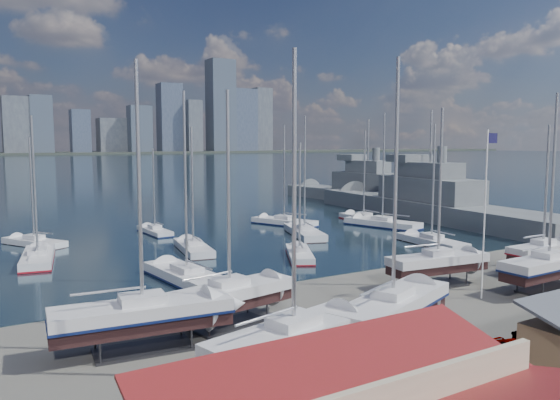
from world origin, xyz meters
TOP-DOWN VIEW (x-y plane):
  - ground at (0.00, -10.00)m, footprint 1400.00×1400.00m
  - water at (0.00, 300.00)m, footprint 1400.00×600.00m
  - sailboat_cradle_0 at (-20.59, -8.55)m, footprint 10.32×3.82m
  - sailboat_cradle_1 at (-15.30, -16.17)m, footprint 10.44×5.16m
  - sailboat_cradle_2 at (-14.53, -7.25)m, footprint 9.50×4.24m
  - sailboat_cradle_3 at (-7.57, -14.89)m, footprint 10.65×6.40m
  - sailboat_cradle_4 at (4.52, -7.15)m, footprint 9.10×3.54m
  - sailboat_cradle_5 at (10.98, -12.73)m, footprint 9.73×3.00m
  - sailboat_cradle_6 at (16.88, -8.40)m, footprint 8.20×2.45m
  - sailboat_moored_1 at (-22.62, 19.45)m, footprint 4.60×10.43m
  - sailboat_moored_2 at (-21.79, 29.06)m, footprint 6.34×8.68m
  - sailboat_moored_3 at (-12.86, 4.48)m, footprint 4.29×11.48m
  - sailboat_moored_4 at (-7.44, 16.46)m, footprint 4.11×9.63m
  - sailboat_moored_5 at (-7.31, 29.97)m, footprint 2.52×7.83m
  - sailboat_moored_6 at (0.69, 7.86)m, footprint 5.88×8.41m
  - sailboat_moored_7 at (8.39, 18.54)m, footprint 6.08×10.88m
  - sailboat_moored_8 at (11.06, 27.83)m, footprint 6.47×10.33m
  - sailboat_moored_9 at (17.46, 5.75)m, footprint 3.61×9.85m
  - sailboat_moored_10 at (21.98, 19.23)m, footprint 6.18×11.56m
  - sailboat_moored_11 at (23.30, 24.87)m, footprint 3.13×9.62m
  - naval_ship_east at (34.27, 22.35)m, footprint 12.54×51.14m
  - naval_ship_west at (40.54, 44.64)m, footprint 11.15×43.07m
  - car_a at (-4.08, -21.01)m, footprint 1.90×3.97m
  - car_b at (-0.75, -20.90)m, footprint 5.04×3.14m
  - flagpole at (4.67, -11.51)m, footprint 1.12×0.12m

SIDE VIEW (x-z plane):
  - water at x=0.00m, z-range -0.35..0.05m
  - ground at x=0.00m, z-range 0.00..0.00m
  - sailboat_moored_11 at x=23.30m, z-range -6.80..7.41m
  - sailboat_moored_8 at x=11.06m, z-range -7.19..7.80m
  - sailboat_moored_1 at x=-22.62m, z-range -7.23..7.84m
  - sailboat_moored_6 at x=0.69m, z-range -5.88..6.49m
  - sailboat_moored_10 at x=21.98m, z-range -8.01..8.63m
  - sailboat_moored_3 at x=-12.86m, z-range -8.08..8.69m
  - sailboat_moored_5 at x=-7.31m, z-range -5.47..6.09m
  - sailboat_moored_9 at x=17.46m, z-range -6.95..7.60m
  - sailboat_moored_7 at x=8.39m, z-range -7.60..8.24m
  - sailboat_moored_4 at x=-7.44m, z-range -6.72..7.36m
  - sailboat_moored_2 at x=-21.79m, z-range -6.18..6.82m
  - car_a at x=-4.08m, z-range 0.00..1.31m
  - car_b at x=-0.75m, z-range 0.00..1.57m
  - naval_ship_west at x=40.54m, z-range -7.25..10.58m
  - naval_ship_east at x=34.27m, z-range -7.61..10.95m
  - sailboat_cradle_6 at x=16.88m, z-range -4.76..8.64m
  - sailboat_cradle_4 at x=4.52m, z-range -5.29..9.29m
  - sailboat_cradle_2 at x=-14.53m, z-range -5.50..9.56m
  - sailboat_cradle_5 at x=10.98m, z-range -5.76..9.87m
  - sailboat_cradle_1 at x=-15.30m, z-range -6.03..10.20m
  - sailboat_cradle_0 at x=-20.59m, z-range -6.06..10.23m
  - sailboat_cradle_3 at x=-7.57m, z-range -6.20..10.40m
  - flagpole at x=4.67m, z-range 1.02..13.79m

